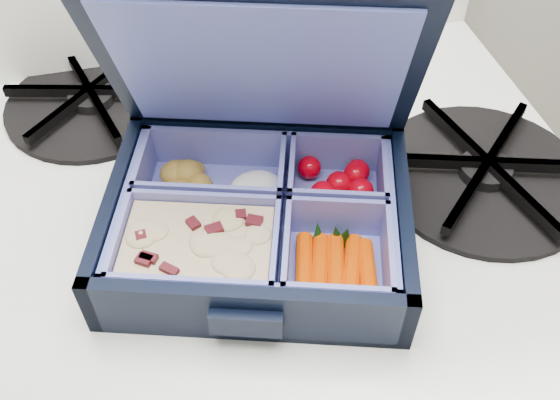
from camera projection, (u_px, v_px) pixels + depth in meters
name	position (u px, v px, depth m)	size (l,w,h in m)	color
bento_box	(258.00, 220.00, 0.50)	(0.24, 0.18, 0.06)	black
burner_grate	(486.00, 168.00, 0.56)	(0.19, 0.19, 0.03)	black
burner_grate_rear	(92.00, 98.00, 0.63)	(0.18, 0.18, 0.02)	black
fork	(278.00, 117.00, 0.62)	(0.02, 0.18, 0.01)	silver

